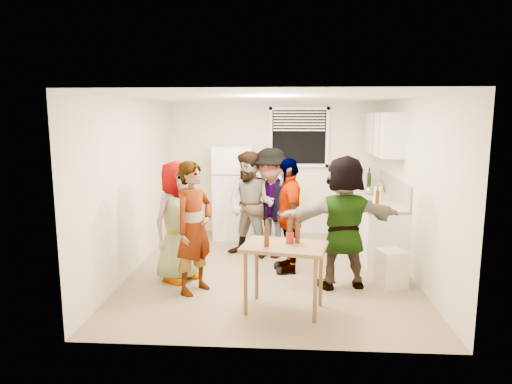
# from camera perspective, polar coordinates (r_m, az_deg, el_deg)

# --- Properties ---
(room) EXTENTS (4.00, 4.50, 2.50)m
(room) POSITION_cam_1_polar(r_m,az_deg,el_deg) (6.78, 1.83, -9.84)
(room) COLOR silver
(room) RESTS_ON ground
(window) EXTENTS (1.12, 0.10, 1.06)m
(window) POSITION_cam_1_polar(r_m,az_deg,el_deg) (8.62, 5.38, 6.84)
(window) COLOR white
(window) RESTS_ON room
(refrigerator) EXTENTS (0.70, 0.70, 1.70)m
(refrigerator) POSITION_cam_1_polar(r_m,az_deg,el_deg) (8.45, -2.82, -0.02)
(refrigerator) COLOR white
(refrigerator) RESTS_ON ground
(counter_lower) EXTENTS (0.60, 2.20, 0.86)m
(counter_lower) POSITION_cam_1_polar(r_m,az_deg,el_deg) (7.91, 14.56, -4.09)
(counter_lower) COLOR white
(counter_lower) RESTS_ON ground
(countertop) EXTENTS (0.64, 2.22, 0.04)m
(countertop) POSITION_cam_1_polar(r_m,az_deg,el_deg) (7.82, 14.70, -0.88)
(countertop) COLOR beige
(countertop) RESTS_ON counter_lower
(backsplash) EXTENTS (0.03, 2.20, 0.36)m
(backsplash) POSITION_cam_1_polar(r_m,az_deg,el_deg) (7.84, 16.80, 0.54)
(backsplash) COLOR beige
(backsplash) RESTS_ON countertop
(upper_cabinets) EXTENTS (0.34, 1.60, 0.70)m
(upper_cabinets) POSITION_cam_1_polar(r_m,az_deg,el_deg) (7.92, 15.68, 7.01)
(upper_cabinets) COLOR white
(upper_cabinets) RESTS_ON room
(kettle) EXTENTS (0.26, 0.24, 0.18)m
(kettle) POSITION_cam_1_polar(r_m,az_deg,el_deg) (8.11, 13.93, -0.33)
(kettle) COLOR silver
(kettle) RESTS_ON countertop
(paper_towel) EXTENTS (0.11, 0.11, 0.23)m
(paper_towel) POSITION_cam_1_polar(r_m,az_deg,el_deg) (7.56, 14.93, -1.08)
(paper_towel) COLOR white
(paper_towel) RESTS_ON countertop
(wine_bottle) EXTENTS (0.08, 0.08, 0.30)m
(wine_bottle) POSITION_cam_1_polar(r_m,az_deg,el_deg) (8.70, 13.90, 0.33)
(wine_bottle) COLOR black
(wine_bottle) RESTS_ON countertop
(beer_bottle_counter) EXTENTS (0.06, 0.06, 0.23)m
(beer_bottle_counter) POSITION_cam_1_polar(r_m,az_deg,el_deg) (7.18, 14.88, -1.63)
(beer_bottle_counter) COLOR #47230C
(beer_bottle_counter) RESTS_ON countertop
(blue_cup) EXTENTS (0.08, 0.08, 0.11)m
(blue_cup) POSITION_cam_1_polar(r_m,az_deg,el_deg) (7.01, 13.99, -1.86)
(blue_cup) COLOR #193FBD
(blue_cup) RESTS_ON countertop
(picture_frame) EXTENTS (0.02, 0.19, 0.16)m
(picture_frame) POSITION_cam_1_polar(r_m,az_deg,el_deg) (8.45, 15.40, 0.54)
(picture_frame) COLOR gold
(picture_frame) RESTS_ON countertop
(trash_bin) EXTENTS (0.42, 0.42, 0.49)m
(trash_bin) POSITION_cam_1_polar(r_m,az_deg,el_deg) (6.40, 16.55, -9.09)
(trash_bin) COLOR silver
(trash_bin) RESTS_ON ground
(serving_table) EXTENTS (1.04, 0.80, 0.79)m
(serving_table) POSITION_cam_1_polar(r_m,az_deg,el_deg) (5.53, 3.49, -14.50)
(serving_table) COLOR brown
(serving_table) RESTS_ON ground
(beer_bottle_table) EXTENTS (0.07, 0.07, 0.25)m
(beer_bottle_table) POSITION_cam_1_polar(r_m,az_deg,el_deg) (5.37, 4.22, -6.28)
(beer_bottle_table) COLOR #47230C
(beer_bottle_table) RESTS_ON serving_table
(red_cup) EXTENTS (0.09, 0.09, 0.12)m
(red_cup) POSITION_cam_1_polar(r_m,az_deg,el_deg) (5.34, 4.26, -6.36)
(red_cup) COLOR #A11913
(red_cup) RESTS_ON serving_table
(guest_grey) EXTENTS (1.81, 1.64, 0.53)m
(guest_grey) POSITION_cam_1_polar(r_m,az_deg,el_deg) (6.56, -9.50, -10.66)
(guest_grey) COLOR gray
(guest_grey) RESTS_ON ground
(guest_stripe) EXTENTS (1.76, 1.42, 0.41)m
(guest_stripe) POSITION_cam_1_polar(r_m,az_deg,el_deg) (6.10, -7.56, -12.19)
(guest_stripe) COLOR #141933
(guest_stripe) RESTS_ON ground
(guest_back_left) EXTENTS (1.43, 1.89, 0.64)m
(guest_back_left) POSITION_cam_1_polar(r_m,az_deg,el_deg) (7.44, -0.62, -8.08)
(guest_back_left) COLOR brown
(guest_back_left) RESTS_ON ground
(guest_back_right) EXTENTS (1.86, 2.08, 0.65)m
(guest_back_right) POSITION_cam_1_polar(r_m,az_deg,el_deg) (7.48, 1.86, -7.99)
(guest_back_right) COLOR #46464B
(guest_back_right) RESTS_ON ground
(guest_black) EXTENTS (1.80, 1.23, 0.40)m
(guest_black) POSITION_cam_1_polar(r_m,az_deg,el_deg) (6.82, 4.01, -9.77)
(guest_black) COLOR black
(guest_black) RESTS_ON ground
(guest_orange) EXTENTS (1.96, 2.06, 0.52)m
(guest_orange) POSITION_cam_1_polar(r_m,az_deg,el_deg) (6.32, 10.61, -11.48)
(guest_orange) COLOR #D48B46
(guest_orange) RESTS_ON ground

